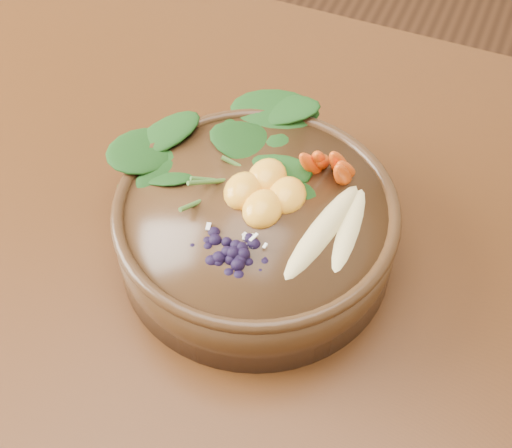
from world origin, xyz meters
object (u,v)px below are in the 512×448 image
object	(u,v)px
dining_table	(89,284)
kale_heap	(240,140)
stoneware_bowl	(256,231)
banana_halves	(337,221)
carrot_cluster	(335,143)
mandarin_cluster	(265,184)
blueberry_pile	(233,238)

from	to	relation	value
dining_table	kale_heap	bearing A→B (deg)	35.30
kale_heap	stoneware_bowl	bearing A→B (deg)	-54.00
kale_heap	banana_halves	world-z (taller)	kale_heap
dining_table	carrot_cluster	distance (m)	0.32
stoneware_bowl	mandarin_cluster	world-z (taller)	mandarin_cluster
banana_halves	stoneware_bowl	bearing A→B (deg)	-177.26
stoneware_bowl	blueberry_pile	world-z (taller)	blueberry_pile
dining_table	banana_halves	world-z (taller)	banana_halves
kale_heap	blueberry_pile	bearing A→B (deg)	-69.07
kale_heap	mandarin_cluster	distance (m)	0.06
dining_table	mandarin_cluster	distance (m)	0.26
carrot_cluster	mandarin_cluster	bearing A→B (deg)	-129.81
dining_table	kale_heap	distance (m)	0.25
dining_table	kale_heap	xyz separation A→B (m)	(0.14, 0.10, 0.18)
dining_table	kale_heap	world-z (taller)	kale_heap
dining_table	blueberry_pile	distance (m)	0.26
banana_halves	blueberry_pile	distance (m)	0.09
stoneware_bowl	banana_halves	size ratio (longest dim) A/B	1.77
dining_table	banana_halves	xyz separation A→B (m)	(0.25, 0.05, 0.17)
dining_table	carrot_cluster	size ratio (longest dim) A/B	22.47
mandarin_cluster	kale_heap	bearing A→B (deg)	137.34
kale_heap	carrot_cluster	distance (m)	0.09
banana_halves	dining_table	bearing A→B (deg)	-168.42
banana_halves	blueberry_pile	size ratio (longest dim) A/B	1.22
carrot_cluster	mandarin_cluster	size ratio (longest dim) A/B	0.87
banana_halves	blueberry_pile	xyz separation A→B (m)	(-0.07, -0.06, 0.01)
dining_table	blueberry_pile	bearing A→B (deg)	-2.45
stoneware_bowl	mandarin_cluster	distance (m)	0.05
kale_heap	banana_halves	xyz separation A→B (m)	(0.11, -0.05, -0.01)
stoneware_bowl	mandarin_cluster	bearing A→B (deg)	82.79
dining_table	stoneware_bowl	size ratio (longest dim) A/B	6.20
stoneware_bowl	banana_halves	bearing A→B (deg)	1.87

